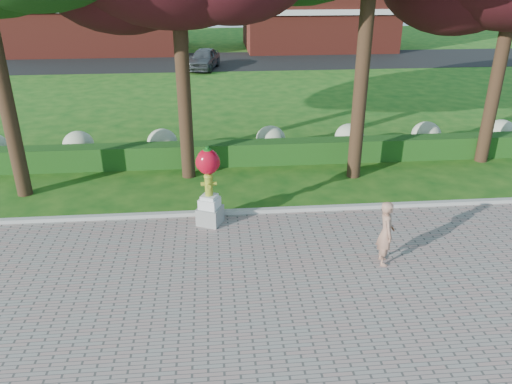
# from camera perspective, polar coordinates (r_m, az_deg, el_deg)

# --- Properties ---
(ground) EXTENTS (100.00, 100.00, 0.00)m
(ground) POSITION_cam_1_polar(r_m,az_deg,el_deg) (11.64, 1.40, -9.20)
(ground) COLOR #134A12
(ground) RESTS_ON ground
(curb) EXTENTS (40.00, 0.18, 0.15)m
(curb) POSITION_cam_1_polar(r_m,az_deg,el_deg) (14.19, 0.03, -2.24)
(curb) COLOR #ADADA5
(curb) RESTS_ON ground
(lawn_hedge) EXTENTS (24.00, 0.70, 0.80)m
(lawn_hedge) POSITION_cam_1_polar(r_m,az_deg,el_deg) (17.72, -1.16, 4.50)
(lawn_hedge) COLOR #1F4513
(lawn_hedge) RESTS_ON ground
(hydrangea_row) EXTENTS (20.10, 1.10, 0.99)m
(hydrangea_row) POSITION_cam_1_polar(r_m,az_deg,el_deg) (18.66, 0.37, 6.03)
(hydrangea_row) COLOR #A3AE85
(hydrangea_row) RESTS_ON ground
(street) EXTENTS (50.00, 8.00, 0.02)m
(street) POSITION_cam_1_polar(r_m,az_deg,el_deg) (38.18, -3.53, 14.71)
(street) COLOR black
(street) RESTS_ON ground
(building_left) EXTENTS (14.00, 8.00, 7.00)m
(building_left) POSITION_cam_1_polar(r_m,az_deg,el_deg) (44.60, -17.70, 19.61)
(building_left) COLOR maroon
(building_left) RESTS_ON ground
(building_right) EXTENTS (12.00, 8.00, 6.40)m
(building_right) POSITION_cam_1_polar(r_m,az_deg,el_deg) (44.69, 7.05, 20.12)
(building_right) COLOR maroon
(building_right) RESTS_ON ground
(hydrant_sculpture) EXTENTS (0.79, 0.79, 2.20)m
(hydrant_sculpture) POSITION_cam_1_polar(r_m,az_deg,el_deg) (13.19, -5.42, 0.91)
(hydrant_sculpture) COLOR gray
(hydrant_sculpture) RESTS_ON walkway
(woman) EXTENTS (0.45, 0.62, 1.58)m
(woman) POSITION_cam_1_polar(r_m,az_deg,el_deg) (11.92, 14.63, -4.55)
(woman) COLOR #A4745D
(woman) RESTS_ON walkway
(parked_car) EXTENTS (2.51, 4.29, 1.37)m
(parked_car) POSITION_cam_1_polar(r_m,az_deg,el_deg) (35.09, -5.97, 14.92)
(parked_car) COLOR #3F4246
(parked_car) RESTS_ON street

